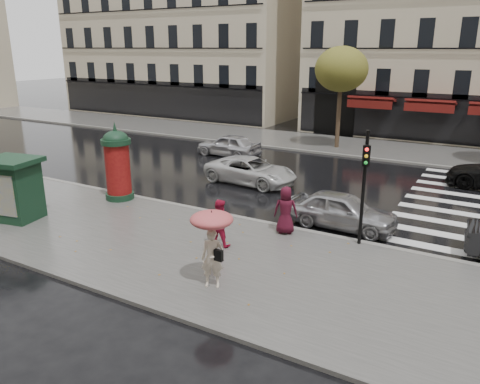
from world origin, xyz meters
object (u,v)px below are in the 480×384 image
Objects in this scene: man_burgundy at (286,210)px; traffic_light at (364,177)px; car_silver at (342,210)px; car_far_silver at (229,145)px; morris_column at (117,162)px; woman_umbrella at (212,236)px; car_white at (251,171)px; woman_red at (219,223)px; newsstand at (14,188)px.

man_burgundy is 3.03m from traffic_light.
car_silver is 12.98m from car_far_silver.
traffic_light is (10.65, 0.33, 0.72)m from morris_column.
car_silver is (9.53, 1.80, -1.06)m from morris_column.
man_burgundy is 0.42× the size of car_silver.
woman_umbrella is 5.70m from traffic_light.
car_far_silver reaches higher than car_white.
man_burgundy reaches higher than woman_red.
traffic_light reaches higher than morris_column.
woman_red is 8.07m from car_white.
car_far_silver is at bearing 119.87° from woman_umbrella.
woman_red is at bearing -17.92° from morris_column.
traffic_light reaches higher than woman_red.
car_far_silver is (1.17, 13.96, -0.66)m from newsstand.
morris_column is 6.60m from car_white.
woman_red reaches higher than car_silver.
traffic_light is 8.83m from car_white.
car_far_silver is at bearing 85.23° from newsstand.
woman_umbrella is at bearing 111.19° from woman_red.
car_far_silver is (-10.02, 8.26, 0.01)m from car_silver.
traffic_light is at bearing 18.97° from newsstand.
woman_umbrella is 0.94× the size of newsstand.
woman_red is 14.09m from car_far_silver.
morris_column is 9.76m from car_silver.
traffic_light is at bearing -121.70° from car_white.
morris_column is 4.25m from newsstand.
car_far_silver is at bearing -67.38° from woman_red.
traffic_light is at bearing 61.24° from woman_umbrella.
car_far_silver is (-7.07, 12.19, -0.23)m from woman_red.
traffic_light is at bearing 166.68° from man_burgundy.
newsstand is at bearing 175.77° from woman_umbrella.
woman_red is 0.42× the size of traffic_light.
car_white is at bearing 55.86° from morris_column.
man_burgundy is 13.18m from car_far_silver.
woman_umbrella is 0.48× the size of car_white.
car_far_silver is at bearing 92.76° from morris_column.
newsstand is (-12.30, -4.23, -1.12)m from traffic_light.
car_white is (-4.38, 5.39, -0.33)m from man_burgundy.
morris_column is at bearing 101.84° from car_silver.
car_silver is (1.50, 1.80, -0.29)m from man_burgundy.
car_silver is (2.95, 3.93, -0.24)m from woman_red.
woman_umbrella is 10.92m from car_white.
woman_red is at bearing 144.23° from car_silver.
car_silver is 6.89m from car_white.
woman_red is at bearing 118.68° from woman_umbrella.
traffic_light reaches higher than man_burgundy.
morris_column is at bearing 67.07° from newsstand.
newsstand is at bearing 154.44° from car_white.
morris_column is at bearing 4.90° from car_far_silver.
car_white is 1.14× the size of car_far_silver.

